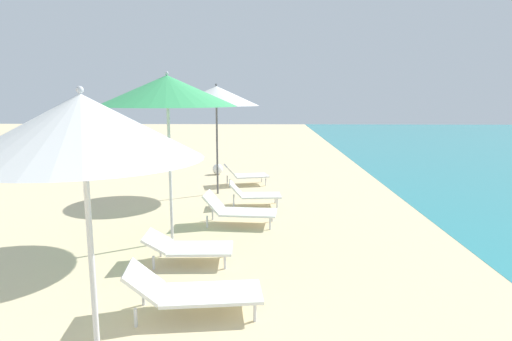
% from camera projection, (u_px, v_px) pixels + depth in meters
% --- Properties ---
extents(umbrella_second, '(1.94, 1.94, 2.61)m').
position_uv_depth(umbrella_second, '(82.00, 127.00, 3.45)').
color(umbrella_second, silver).
rests_on(umbrella_second, ground).
extents(lounger_second_shoreside, '(1.63, 0.79, 0.60)m').
position_uv_depth(lounger_second_shoreside, '(192.00, 290.00, 5.03)').
color(lounger_second_shoreside, white).
rests_on(lounger_second_shoreside, ground).
extents(umbrella_third, '(2.33, 2.33, 2.93)m').
position_uv_depth(umbrella_third, '(167.00, 91.00, 7.14)').
color(umbrella_third, silver).
rests_on(umbrella_third, ground).
extents(lounger_third_shoreside, '(1.47, 0.73, 0.64)m').
position_uv_depth(lounger_third_shoreside, '(238.00, 210.00, 8.53)').
color(lounger_third_shoreside, white).
rests_on(lounger_third_shoreside, ground).
extents(lounger_third_inland, '(1.36, 0.67, 0.47)m').
position_uv_depth(lounger_third_inland, '(188.00, 247.00, 6.58)').
color(lounger_third_inland, white).
rests_on(lounger_third_inland, ground).
extents(umbrella_farthest, '(2.18, 2.18, 2.84)m').
position_uv_depth(umbrella_farthest, '(216.00, 96.00, 10.88)').
color(umbrella_farthest, '#4C4C51').
rests_on(umbrella_farthest, ground).
extents(lounger_farthest_shoreside, '(1.35, 0.91, 0.59)m').
position_uv_depth(lounger_farthest_shoreside, '(245.00, 174.00, 12.39)').
color(lounger_farthest_shoreside, white).
rests_on(lounger_farthest_shoreside, ground).
extents(lounger_farthest_inland, '(1.23, 0.65, 0.57)m').
position_uv_depth(lounger_farthest_inland, '(253.00, 194.00, 10.00)').
color(lounger_farthest_inland, white).
rests_on(lounger_farthest_inland, ground).
extents(beach_ball, '(0.35, 0.35, 0.35)m').
position_uv_depth(beach_ball, '(218.00, 169.00, 14.06)').
color(beach_ball, white).
rests_on(beach_ball, ground).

